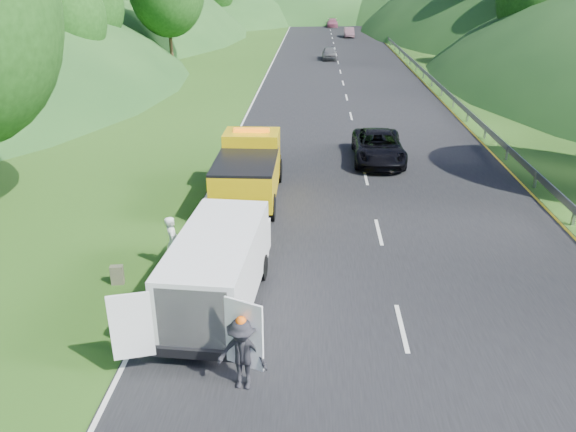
{
  "coord_description": "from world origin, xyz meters",
  "views": [
    {
      "loc": [
        0.56,
        -14.59,
        8.68
      ],
      "look_at": [
        -0.23,
        2.36,
        1.3
      ],
      "focal_mm": 35.0,
      "sensor_mm": 36.0,
      "label": 1
    }
  ],
  "objects_px": {
    "child": "(223,305)",
    "tow_truck": "(249,169)",
    "white_van": "(219,265)",
    "suitcase": "(117,275)",
    "woman": "(175,268)",
    "passing_suv": "(377,161)",
    "worker": "(243,387)"
  },
  "relations": [
    {
      "from": "woman",
      "to": "white_van",
      "type": "bearing_deg",
      "value": -153.15
    },
    {
      "from": "suitcase",
      "to": "tow_truck",
      "type": "bearing_deg",
      "value": 65.59
    },
    {
      "from": "passing_suv",
      "to": "child",
      "type": "bearing_deg",
      "value": -111.94
    },
    {
      "from": "white_van",
      "to": "suitcase",
      "type": "distance_m",
      "value": 3.61
    },
    {
      "from": "child",
      "to": "suitcase",
      "type": "relative_size",
      "value": 1.52
    },
    {
      "from": "child",
      "to": "passing_suv",
      "type": "height_order",
      "value": "passing_suv"
    },
    {
      "from": "suitcase",
      "to": "woman",
      "type": "bearing_deg",
      "value": 35.58
    },
    {
      "from": "tow_truck",
      "to": "suitcase",
      "type": "xyz_separation_m",
      "value": [
        -3.24,
        -7.14,
        -1.02
      ]
    },
    {
      "from": "woman",
      "to": "child",
      "type": "height_order",
      "value": "woman"
    },
    {
      "from": "woman",
      "to": "passing_suv",
      "type": "distance_m",
      "value": 13.73
    },
    {
      "from": "worker",
      "to": "passing_suv",
      "type": "height_order",
      "value": "worker"
    },
    {
      "from": "white_van",
      "to": "passing_suv",
      "type": "xyz_separation_m",
      "value": [
        5.75,
        13.57,
        -1.28
      ]
    },
    {
      "from": "child",
      "to": "suitcase",
      "type": "bearing_deg",
      "value": -156.43
    },
    {
      "from": "woman",
      "to": "passing_suv",
      "type": "xyz_separation_m",
      "value": [
        7.57,
        11.45,
        0.0
      ]
    },
    {
      "from": "white_van",
      "to": "child",
      "type": "distance_m",
      "value": 1.28
    },
    {
      "from": "suitcase",
      "to": "passing_suv",
      "type": "distance_m",
      "value": 15.46
    },
    {
      "from": "tow_truck",
      "to": "woman",
      "type": "relative_size",
      "value": 3.58
    },
    {
      "from": "tow_truck",
      "to": "worker",
      "type": "xyz_separation_m",
      "value": [
        1.11,
        -11.58,
        -1.32
      ]
    },
    {
      "from": "suitcase",
      "to": "child",
      "type": "bearing_deg",
      "value": -17.21
    },
    {
      "from": "tow_truck",
      "to": "white_van",
      "type": "height_order",
      "value": "tow_truck"
    },
    {
      "from": "white_van",
      "to": "suitcase",
      "type": "xyz_separation_m",
      "value": [
        -3.32,
        1.05,
        -0.98
      ]
    },
    {
      "from": "white_van",
      "to": "child",
      "type": "relative_size",
      "value": 7.11
    },
    {
      "from": "tow_truck",
      "to": "woman",
      "type": "distance_m",
      "value": 6.46
    },
    {
      "from": "woman",
      "to": "child",
      "type": "relative_size",
      "value": 1.91
    },
    {
      "from": "worker",
      "to": "suitcase",
      "type": "bearing_deg",
      "value": 141.75
    },
    {
      "from": "tow_truck",
      "to": "worker",
      "type": "bearing_deg",
      "value": -84.39
    },
    {
      "from": "child",
      "to": "white_van",
      "type": "bearing_deg",
      "value": -124.68
    },
    {
      "from": "child",
      "to": "tow_truck",
      "type": "bearing_deg",
      "value": 131.62
    },
    {
      "from": "worker",
      "to": "passing_suv",
      "type": "distance_m",
      "value": 17.6
    },
    {
      "from": "woman",
      "to": "suitcase",
      "type": "height_order",
      "value": "woman"
    },
    {
      "from": "worker",
      "to": "passing_suv",
      "type": "bearing_deg",
      "value": 81.75
    },
    {
      "from": "white_van",
      "to": "passing_suv",
      "type": "relative_size",
      "value": 1.24
    }
  ]
}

